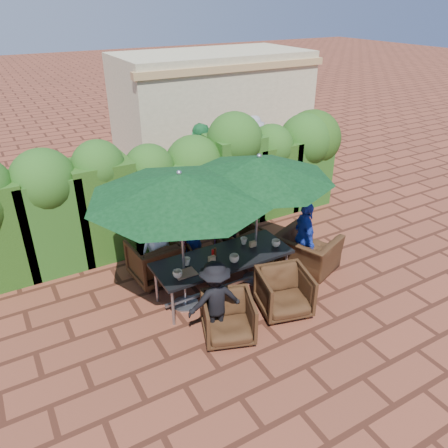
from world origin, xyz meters
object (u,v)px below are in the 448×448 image
dining_table (223,261)px  chair_near_left (228,316)px  chair_end_right (307,246)px  chair_far_mid (204,253)px  umbrella_left (180,186)px  chair_far_left (155,258)px  chair_near_right (284,290)px  chair_far_right (239,241)px  umbrella_right (259,168)px

dining_table → chair_near_left: size_ratio=3.10×
chair_end_right → chair_far_mid: bearing=40.4°
umbrella_left → chair_far_left: (-0.14, 1.00, -1.78)m
umbrella_left → chair_near_right: size_ratio=3.49×
dining_table → chair_far_mid: bearing=84.8°
chair_far_left → chair_near_left: 2.08m
chair_far_left → chair_near_right: bearing=122.9°
chair_near_right → chair_near_left: bearing=-161.4°
chair_far_right → chair_near_right: size_ratio=0.91×
chair_far_right → chair_near_left: size_ratio=0.97×
chair_end_right → chair_far_left: bearing=46.2°
chair_far_mid → chair_near_right: (0.56, -1.79, 0.06)m
chair_far_left → chair_near_left: bearing=96.1°
dining_table → umbrella_right: 1.70m
dining_table → chair_far_left: bearing=130.1°
umbrella_left → chair_far_left: size_ratio=3.32×
umbrella_right → umbrella_left: bearing=-178.3°
chair_near_right → chair_end_right: bearing=50.5°
umbrella_right → chair_far_left: (-1.58, 0.96, -1.78)m
umbrella_right → chair_far_left: umbrella_right is taller
umbrella_right → chair_far_mid: bearing=129.3°
chair_far_left → chair_far_mid: size_ratio=1.24×
dining_table → umbrella_left: size_ratio=0.84×
umbrella_right → chair_near_left: size_ratio=3.24×
chair_far_left → chair_end_right: chair_end_right is taller
umbrella_right → chair_far_right: bearing=79.0°
chair_far_mid → umbrella_left: bearing=55.8°
dining_table → chair_near_left: chair_near_left is taller
umbrella_left → chair_near_left: 2.11m
umbrella_right → chair_far_mid: umbrella_right is taller
dining_table → umbrella_left: bearing=178.4°
dining_table → chair_far_left: chair_far_left is taller
chair_far_left → chair_far_mid: 0.96m
umbrella_right → chair_far_right: umbrella_right is taller
umbrella_left → chair_near_left: bearing=-77.0°
umbrella_left → chair_far_mid: size_ratio=4.12×
chair_near_left → chair_near_right: size_ratio=0.94×
chair_far_mid → chair_end_right: size_ratio=0.65×
dining_table → umbrella_left: umbrella_left is taller
dining_table → chair_far_right: size_ratio=3.21×
umbrella_right → chair_far_right: (0.16, 0.82, -1.84)m
chair_end_right → chair_near_left: bearing=90.8°
chair_near_left → chair_far_left: bearing=120.4°
umbrella_left → chair_far_right: 2.59m
dining_table → umbrella_right: bearing=5.1°
chair_far_left → chair_far_mid: bearing=165.1°
dining_table → chair_near_right: chair_near_right is taller
chair_near_left → chair_far_mid: bearing=93.2°
chair_near_left → chair_near_right: (1.12, 0.08, 0.02)m
chair_far_mid → chair_far_right: 0.80m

